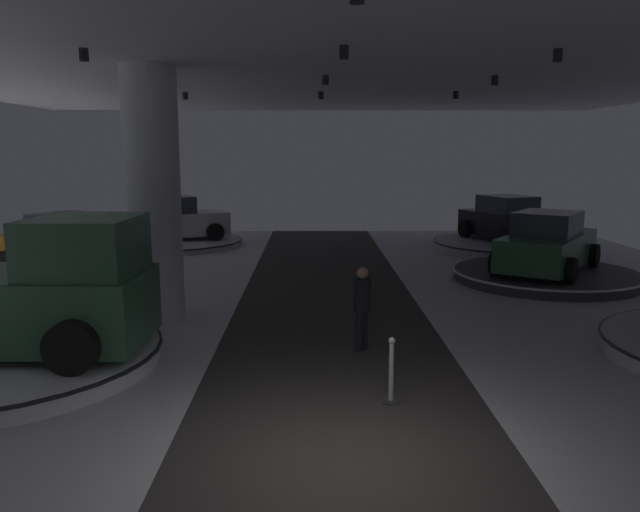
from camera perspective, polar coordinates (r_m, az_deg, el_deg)
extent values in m
cube|color=silver|center=(7.91, 2.23, -18.66)|extent=(24.00, 44.00, 0.05)
cube|color=#383330|center=(7.89, 2.23, -18.47)|extent=(4.40, 44.00, 0.01)
cylinder|color=black|center=(11.86, -20.72, 16.78)|extent=(0.16, 0.16, 0.22)
cylinder|color=black|center=(15.64, -15.38, 15.16)|extent=(0.16, 0.16, 0.22)
cylinder|color=black|center=(19.68, -12.19, 14.07)|extent=(0.16, 0.16, 0.22)
cylinder|color=black|center=(10.89, 2.21, 18.06)|extent=(0.16, 0.16, 0.22)
cylinder|color=black|center=(14.98, 0.51, 15.75)|extent=(0.16, 0.16, 0.22)
cylinder|color=black|center=(19.12, 0.08, 14.42)|extent=(0.16, 0.16, 0.22)
cylinder|color=black|center=(11.94, 20.85, 16.72)|extent=(0.16, 0.16, 0.22)
cylinder|color=black|center=(15.61, 15.64, 15.16)|extent=(0.16, 0.16, 0.22)
cylinder|color=black|center=(19.39, 12.27, 14.14)|extent=(0.16, 0.16, 0.22)
cylinder|color=silver|center=(14.18, -14.97, 5.37)|extent=(1.19, 1.19, 5.50)
cylinder|color=#B7B7BC|center=(25.38, -13.22, 1.20)|extent=(5.30, 5.30, 0.24)
cylinder|color=black|center=(25.37, -13.23, 1.40)|extent=(5.40, 5.40, 0.05)
cube|color=silver|center=(25.29, -13.29, 2.83)|extent=(4.57, 3.43, 0.90)
cube|color=#2D3842|center=(25.18, -13.69, 4.50)|extent=(2.39, 2.22, 0.70)
cylinder|color=black|center=(26.63, -10.75, 2.67)|extent=(0.71, 0.49, 0.68)
cylinder|color=black|center=(24.72, -9.51, 2.18)|extent=(0.71, 0.49, 0.68)
cylinder|color=black|center=(26.03, -16.82, 2.27)|extent=(0.71, 0.49, 0.68)
cylinder|color=black|center=(24.07, -16.04, 1.74)|extent=(0.71, 0.49, 0.68)
sphere|color=white|center=(26.28, -9.16, 3.46)|extent=(0.18, 0.18, 0.18)
sphere|color=white|center=(25.34, -8.50, 3.26)|extent=(0.18, 0.18, 0.18)
cylinder|color=#B7B7BC|center=(24.74, 16.73, 0.94)|extent=(5.47, 5.47, 0.32)
cylinder|color=black|center=(24.72, 16.75, 1.24)|extent=(5.58, 5.58, 0.05)
cube|color=black|center=(24.64, 16.82, 2.71)|extent=(3.06, 4.56, 0.90)
cube|color=#2D3842|center=(24.69, 16.70, 4.48)|extent=(2.09, 2.30, 0.70)
cylinder|color=black|center=(24.18, 20.70, 1.73)|extent=(0.43, 0.71, 0.68)
cylinder|color=black|center=(22.95, 16.88, 1.55)|extent=(0.43, 0.71, 0.68)
cylinder|color=black|center=(26.40, 16.71, 2.56)|extent=(0.43, 0.71, 0.68)
cylinder|color=black|center=(25.28, 13.05, 2.42)|extent=(0.43, 0.71, 0.68)
sphere|color=white|center=(23.34, 20.80, 2.41)|extent=(0.18, 0.18, 0.18)
sphere|color=white|center=(22.71, 18.89, 2.34)|extent=(0.18, 0.18, 0.18)
cylinder|color=#333338|center=(19.14, 19.87, -1.70)|extent=(5.17, 5.17, 0.31)
cylinder|color=white|center=(19.12, 19.89, -1.34)|extent=(5.27, 5.27, 0.05)
cube|color=#2D5638|center=(19.02, 20.00, 0.56)|extent=(3.89, 4.47, 0.90)
cube|color=#2D3842|center=(18.78, 20.01, 2.75)|extent=(2.37, 2.45, 0.70)
cylinder|color=black|center=(20.68, 18.29, 0.58)|extent=(0.57, 0.68, 0.68)
cylinder|color=black|center=(20.22, 23.72, 0.06)|extent=(0.57, 0.68, 0.68)
cylinder|color=black|center=(17.98, 15.72, -0.59)|extent=(0.57, 0.68, 0.68)
cylinder|color=black|center=(17.46, 21.92, -1.22)|extent=(0.57, 0.68, 0.68)
sphere|color=white|center=(21.10, 20.14, 1.70)|extent=(0.18, 0.18, 0.18)
sphere|color=white|center=(20.88, 22.77, 1.46)|extent=(0.18, 0.18, 0.18)
cylinder|color=#B7B7BC|center=(19.21, -21.75, -1.83)|extent=(5.71, 5.71, 0.27)
cylinder|color=black|center=(19.19, -21.77, -1.53)|extent=(5.83, 5.83, 0.05)
cube|color=#B77519|center=(19.09, -21.89, 0.36)|extent=(4.56, 3.52, 0.90)
cube|color=#2D3842|center=(18.88, -21.72, 2.57)|extent=(2.40, 2.26, 0.70)
cylinder|color=black|center=(19.61, -26.79, -0.55)|extent=(0.71, 0.51, 0.68)
cylinder|color=black|center=(20.84, -22.42, 0.30)|extent=(0.71, 0.51, 0.68)
cylinder|color=black|center=(17.42, -21.14, -1.32)|extent=(0.71, 0.51, 0.68)
cylinder|color=black|center=(18.80, -16.67, -0.32)|extent=(0.71, 0.51, 0.68)
sphere|color=white|center=(20.35, -26.81, 0.87)|extent=(0.18, 0.18, 0.18)
sphere|color=white|center=(20.95, -24.65, 1.25)|extent=(0.18, 0.18, 0.18)
cube|color=#2D5638|center=(11.19, -20.64, 0.79)|extent=(1.75, 1.94, 1.00)
cube|color=#28333D|center=(11.38, -23.03, 0.78)|extent=(0.12, 1.75, 0.75)
cylinder|color=black|center=(12.48, -17.65, -4.64)|extent=(0.85, 0.30, 0.84)
cylinder|color=black|center=(10.36, -21.73, -7.78)|extent=(0.85, 0.30, 0.84)
cylinder|color=black|center=(11.78, 3.59, -6.77)|extent=(0.14, 0.14, 0.80)
cylinder|color=black|center=(11.92, 4.08, -6.58)|extent=(0.14, 0.14, 0.80)
cylinder|color=black|center=(11.68, 3.87, -3.56)|extent=(0.32, 0.32, 0.62)
sphere|color=#99755B|center=(11.59, 3.89, -1.54)|extent=(0.22, 0.22, 0.22)
cylinder|color=#333338|center=(9.64, 6.46, -13.01)|extent=(0.28, 0.28, 0.04)
cylinder|color=#B2B2B7|center=(9.47, 6.51, -10.44)|extent=(0.07, 0.07, 0.96)
sphere|color=#B2B2B7|center=(9.32, 6.57, -7.67)|extent=(0.10, 0.10, 0.10)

